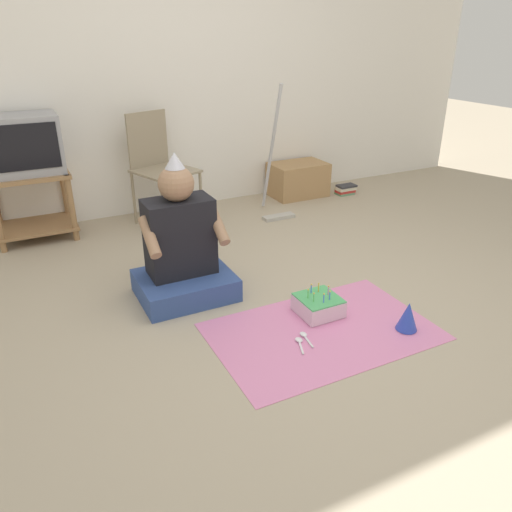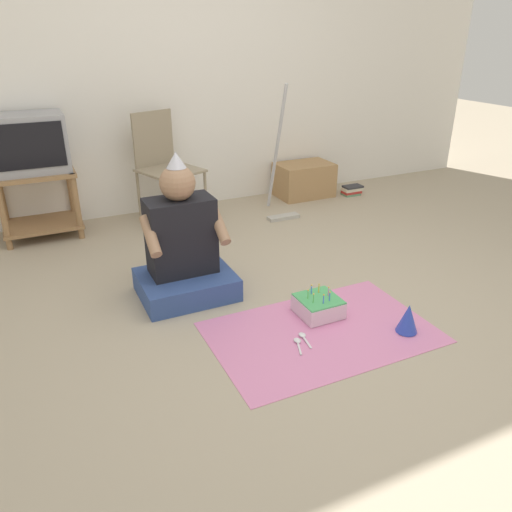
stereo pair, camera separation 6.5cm
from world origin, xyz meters
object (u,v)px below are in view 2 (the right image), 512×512
object	(u,v)px
tv	(28,143)
dust_mop	(280,181)
person_seated	(183,250)
folding_chair	(163,161)
birthday_cake	(318,306)
cardboard_box_stack	(304,180)
party_hat_blue	(408,318)
book_pile	(352,190)

from	to	relation	value
tv	dust_mop	bearing A→B (deg)	-12.30
person_seated	dust_mop	bearing A→B (deg)	39.96
folding_chair	birthday_cake	xyz separation A→B (m)	(0.34, -1.87, -0.45)
folding_chair	cardboard_box_stack	world-z (taller)	folding_chair
tv	dust_mop	size ratio (longest dim) A/B	0.48
cardboard_box_stack	dust_mop	bearing A→B (deg)	-139.53
party_hat_blue	book_pile	bearing A→B (deg)	61.76
dust_mop	birthday_cake	xyz separation A→B (m)	(-0.56, -1.55, -0.25)
folding_chair	book_pile	xyz separation A→B (m)	(1.83, -0.09, -0.47)
book_pile	birthday_cake	size ratio (longest dim) A/B	0.84
cardboard_box_stack	person_seated	distance (m)	2.16
cardboard_box_stack	birthday_cake	xyz separation A→B (m)	(-1.04, -1.96, -0.10)
folding_chair	dust_mop	world-z (taller)	dust_mop
birthday_cake	party_hat_blue	bearing A→B (deg)	-46.58
party_hat_blue	birthday_cake	bearing A→B (deg)	133.42
folding_chair	dust_mop	size ratio (longest dim) A/B	0.81
book_pile	party_hat_blue	xyz separation A→B (m)	(-1.15, -2.13, 0.04)
tv	dust_mop	distance (m)	1.97
birthday_cake	person_seated	bearing A→B (deg)	136.55
person_seated	birthday_cake	size ratio (longest dim) A/B	3.79
birthday_cake	tv	bearing A→B (deg)	123.95
book_pile	tv	bearing A→B (deg)	176.33
cardboard_box_stack	dust_mop	xyz separation A→B (m)	(-0.48, -0.41, 0.15)
dust_mop	party_hat_blue	distance (m)	1.93
folding_chair	party_hat_blue	bearing A→B (deg)	-72.98
tv	dust_mop	world-z (taller)	dust_mop
folding_chair	tv	bearing A→B (deg)	174.74
book_pile	party_hat_blue	bearing A→B (deg)	-118.24
dust_mop	birthday_cake	bearing A→B (deg)	-109.94
cardboard_box_stack	book_pile	bearing A→B (deg)	-22.42
tv	folding_chair	xyz separation A→B (m)	(0.97, -0.09, -0.21)
book_pile	birthday_cake	distance (m)	2.32
cardboard_box_stack	party_hat_blue	size ratio (longest dim) A/B	3.23
cardboard_box_stack	birthday_cake	world-z (taller)	cardboard_box_stack
book_pile	birthday_cake	world-z (taller)	birthday_cake
birthday_cake	book_pile	bearing A→B (deg)	50.17
tv	book_pile	size ratio (longest dim) A/B	2.75
folding_chair	party_hat_blue	xyz separation A→B (m)	(0.68, -2.22, -0.43)
cardboard_box_stack	birthday_cake	size ratio (longest dim) A/B	2.28
book_pile	person_seated	world-z (taller)	person_seated
party_hat_blue	folding_chair	bearing A→B (deg)	107.02
party_hat_blue	person_seated	bearing A→B (deg)	135.39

